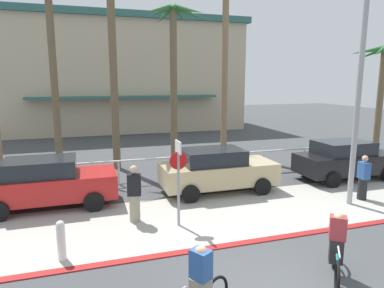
{
  "coord_description": "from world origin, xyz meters",
  "views": [
    {
      "loc": [
        -3.46,
        -5.47,
        4.24
      ],
      "look_at": [
        0.15,
        6.0,
        2.02
      ],
      "focal_mm": 32.19,
      "sensor_mm": 36.0,
      "label": 1
    }
  ],
  "objects_px": {
    "palm_tree_4": "(111,31)",
    "palm_tree_6": "(225,39)",
    "pedestrian_1": "(363,180)",
    "car_red_1": "(47,182)",
    "cyclist_black_0": "(199,288)",
    "cyclist_teal_1": "(336,248)",
    "palm_tree_7": "(382,72)",
    "stop_sign_bike_lane": "(178,171)",
    "palm_tree_3": "(51,35)",
    "palm_tree_5": "(174,47)",
    "streetlight_curb": "(365,80)",
    "pedestrian_0": "(134,196)",
    "car_tan_2": "(217,170)",
    "car_black_3": "(346,159)",
    "bollard_1": "(61,240)"
  },
  "relations": [
    {
      "from": "palm_tree_4",
      "to": "palm_tree_6",
      "type": "distance_m",
      "value": 6.62
    },
    {
      "from": "pedestrian_1",
      "to": "car_red_1",
      "type": "bearing_deg",
      "value": 166.37
    },
    {
      "from": "cyclist_black_0",
      "to": "cyclist_teal_1",
      "type": "height_order",
      "value": "same"
    },
    {
      "from": "palm_tree_4",
      "to": "palm_tree_7",
      "type": "distance_m",
      "value": 15.01
    },
    {
      "from": "palm_tree_4",
      "to": "palm_tree_6",
      "type": "xyz_separation_m",
      "value": [
        6.38,
        1.75,
        0.08
      ]
    },
    {
      "from": "stop_sign_bike_lane",
      "to": "palm_tree_6",
      "type": "height_order",
      "value": "palm_tree_6"
    },
    {
      "from": "palm_tree_4",
      "to": "car_red_1",
      "type": "xyz_separation_m",
      "value": [
        -2.71,
        -4.69,
        -5.62
      ]
    },
    {
      "from": "palm_tree_3",
      "to": "cyclist_teal_1",
      "type": "bearing_deg",
      "value": -64.05
    },
    {
      "from": "palm_tree_5",
      "to": "streetlight_curb",
      "type": "bearing_deg",
      "value": -62.47
    },
    {
      "from": "palm_tree_5",
      "to": "palm_tree_7",
      "type": "relative_size",
      "value": 1.28
    },
    {
      "from": "palm_tree_5",
      "to": "pedestrian_1",
      "type": "bearing_deg",
      "value": -56.81
    },
    {
      "from": "palm_tree_6",
      "to": "car_red_1",
      "type": "height_order",
      "value": "palm_tree_6"
    },
    {
      "from": "palm_tree_3",
      "to": "pedestrian_0",
      "type": "xyz_separation_m",
      "value": [
        2.65,
        -8.77,
        -5.61
      ]
    },
    {
      "from": "pedestrian_1",
      "to": "car_tan_2",
      "type": "bearing_deg",
      "value": 152.49
    },
    {
      "from": "streetlight_curb",
      "to": "palm_tree_6",
      "type": "relative_size",
      "value": 0.79
    },
    {
      "from": "pedestrian_0",
      "to": "palm_tree_3",
      "type": "bearing_deg",
      "value": 106.79
    },
    {
      "from": "stop_sign_bike_lane",
      "to": "car_red_1",
      "type": "relative_size",
      "value": 0.58
    },
    {
      "from": "cyclist_black_0",
      "to": "pedestrian_0",
      "type": "relative_size",
      "value": 0.91
    },
    {
      "from": "palm_tree_4",
      "to": "palm_tree_7",
      "type": "height_order",
      "value": "palm_tree_4"
    },
    {
      "from": "palm_tree_6",
      "to": "car_black_3",
      "type": "distance_m",
      "value": 9.25
    },
    {
      "from": "stop_sign_bike_lane",
      "to": "car_tan_2",
      "type": "relative_size",
      "value": 0.58
    },
    {
      "from": "palm_tree_7",
      "to": "cyclist_black_0",
      "type": "relative_size",
      "value": 3.88
    },
    {
      "from": "car_red_1",
      "to": "car_tan_2",
      "type": "height_order",
      "value": "same"
    },
    {
      "from": "stop_sign_bike_lane",
      "to": "palm_tree_6",
      "type": "distance_m",
      "value": 11.72
    },
    {
      "from": "cyclist_black_0",
      "to": "car_black_3",
      "type": "bearing_deg",
      "value": 36.85
    },
    {
      "from": "streetlight_curb",
      "to": "car_red_1",
      "type": "height_order",
      "value": "streetlight_curb"
    },
    {
      "from": "palm_tree_4",
      "to": "bollard_1",
      "type": "bearing_deg",
      "value": -103.64
    },
    {
      "from": "pedestrian_1",
      "to": "palm_tree_3",
      "type": "bearing_deg",
      "value": 139.35
    },
    {
      "from": "cyclist_black_0",
      "to": "palm_tree_6",
      "type": "bearing_deg",
      "value": 65.73
    },
    {
      "from": "car_red_1",
      "to": "cyclist_black_0",
      "type": "xyz_separation_m",
      "value": [
        3.05,
        -6.97,
        -0.18
      ]
    },
    {
      "from": "palm_tree_7",
      "to": "pedestrian_1",
      "type": "bearing_deg",
      "value": -137.63
    },
    {
      "from": "stop_sign_bike_lane",
      "to": "palm_tree_7",
      "type": "bearing_deg",
      "value": 25.11
    },
    {
      "from": "cyclist_teal_1",
      "to": "pedestrian_1",
      "type": "height_order",
      "value": "pedestrian_1"
    },
    {
      "from": "bollard_1",
      "to": "palm_tree_7",
      "type": "relative_size",
      "value": 0.16
    },
    {
      "from": "palm_tree_4",
      "to": "palm_tree_5",
      "type": "distance_m",
      "value": 3.12
    },
    {
      "from": "car_red_1",
      "to": "pedestrian_1",
      "type": "distance_m",
      "value": 11.05
    },
    {
      "from": "palm_tree_4",
      "to": "car_tan_2",
      "type": "distance_m",
      "value": 8.16
    },
    {
      "from": "bollard_1",
      "to": "pedestrian_1",
      "type": "distance_m",
      "value": 10.19
    },
    {
      "from": "palm_tree_5",
      "to": "cyclist_black_0",
      "type": "xyz_separation_m",
      "value": [
        -2.72,
        -11.97,
        -5.21
      ]
    },
    {
      "from": "palm_tree_6",
      "to": "palm_tree_7",
      "type": "relative_size",
      "value": 1.53
    },
    {
      "from": "palm_tree_7",
      "to": "car_tan_2",
      "type": "relative_size",
      "value": 1.41
    },
    {
      "from": "palm_tree_5",
      "to": "palm_tree_7",
      "type": "bearing_deg",
      "value": -6.61
    },
    {
      "from": "palm_tree_4",
      "to": "cyclist_black_0",
      "type": "relative_size",
      "value": 5.57
    },
    {
      "from": "streetlight_curb",
      "to": "bollard_1",
      "type": "bearing_deg",
      "value": -174.99
    },
    {
      "from": "car_black_3",
      "to": "bollard_1",
      "type": "bearing_deg",
      "value": -162.15
    },
    {
      "from": "palm_tree_3",
      "to": "palm_tree_6",
      "type": "relative_size",
      "value": 0.95
    },
    {
      "from": "car_tan_2",
      "to": "cyclist_black_0",
      "type": "distance_m",
      "value": 7.44
    },
    {
      "from": "palm_tree_4",
      "to": "pedestrian_0",
      "type": "height_order",
      "value": "palm_tree_4"
    },
    {
      "from": "bollard_1",
      "to": "streetlight_curb",
      "type": "relative_size",
      "value": 0.13
    },
    {
      "from": "palm_tree_6",
      "to": "car_tan_2",
      "type": "xyz_separation_m",
      "value": [
        -3.02,
        -6.61,
        -5.7
      ]
    }
  ]
}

